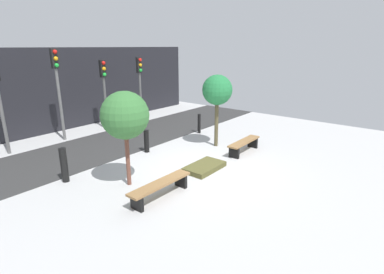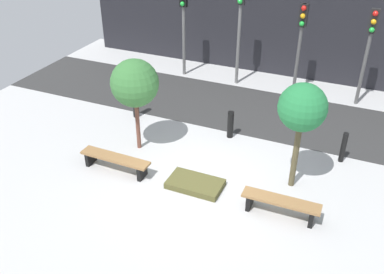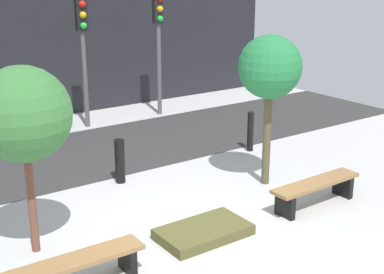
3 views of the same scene
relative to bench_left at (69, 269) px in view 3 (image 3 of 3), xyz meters
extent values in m
plane|color=#B3B3B3|center=(2.25, 0.23, -0.32)|extent=(18.00, 18.00, 0.00)
cube|color=#303030|center=(2.25, 4.85, -0.32)|extent=(18.00, 3.38, 0.01)
cube|color=black|center=(2.25, 8.53, 1.58)|extent=(16.20, 0.50, 3.81)
cube|color=black|center=(0.82, -0.01, -0.13)|extent=(0.11, 0.39, 0.38)
cube|color=olive|center=(0.00, 0.00, 0.08)|extent=(2.00, 0.42, 0.06)
cube|color=black|center=(3.77, -0.01, -0.12)|extent=(0.11, 0.39, 0.40)
cube|color=black|center=(5.24, 0.01, -0.12)|extent=(0.11, 0.39, 0.40)
cube|color=olive|center=(4.50, 0.00, 0.10)|extent=(1.83, 0.42, 0.06)
cube|color=#4F4C27|center=(2.25, 0.20, -0.24)|extent=(1.40, 0.81, 0.16)
cylinder|color=brown|center=(0.00, 1.27, 0.53)|extent=(0.12, 0.12, 1.70)
sphere|color=#377137|center=(0.00, 1.27, 1.74)|extent=(1.33, 1.33, 1.33)
cylinder|color=brown|center=(4.50, 1.27, 0.64)|extent=(0.15, 0.15, 1.93)
sphere|color=#24783F|center=(4.50, 1.27, 1.93)|extent=(1.16, 1.16, 1.16)
cylinder|color=black|center=(2.25, 2.91, 0.11)|extent=(0.19, 0.19, 0.86)
cylinder|color=black|center=(5.54, 2.91, 0.13)|extent=(0.14, 0.14, 0.91)
cylinder|color=#4F4F4F|center=(3.36, 6.84, 1.31)|extent=(0.12, 0.12, 3.26)
cube|color=black|center=(3.36, 6.84, 2.54)|extent=(0.28, 0.16, 0.78)
sphere|color=red|center=(3.36, 6.73, 2.80)|extent=(0.17, 0.17, 0.17)
sphere|color=orange|center=(3.36, 6.73, 2.54)|extent=(0.17, 0.17, 0.17)
sphere|color=green|center=(3.36, 6.73, 2.28)|extent=(0.17, 0.17, 0.17)
cylinder|color=#515151|center=(5.58, 6.84, 1.34)|extent=(0.12, 0.12, 3.32)
cube|color=black|center=(5.58, 6.84, 2.61)|extent=(0.28, 0.16, 0.78)
sphere|color=orange|center=(5.58, 6.73, 2.61)|extent=(0.17, 0.17, 0.17)
sphere|color=green|center=(5.58, 6.73, 2.35)|extent=(0.17, 0.17, 0.17)
camera|label=1|loc=(-5.10, -5.10, 3.55)|focal=28.00mm
camera|label=2|loc=(5.68, -7.87, 6.49)|focal=40.00mm
camera|label=3|loc=(-2.14, -5.74, 3.60)|focal=50.00mm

